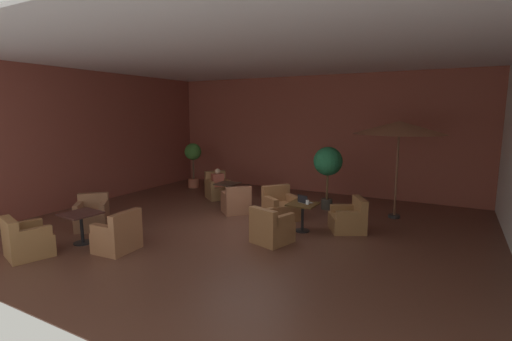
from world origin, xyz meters
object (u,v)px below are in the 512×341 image
Objects in this scene: armchair_front_left_south at (349,219)px; armchair_front_right_north at (27,242)px; patron_blue_shirt at (218,179)px; open_laptop at (304,201)px; armchair_mid_center_east at (217,189)px; patio_umbrella_tall_red at (399,128)px; armchair_front_left_east at (271,229)px; cafe_table_mid_center at (227,189)px; armchair_mid_center_north at (236,203)px; potted_tree_left_corner at (193,158)px; armchair_front_left_north at (280,207)px; iced_drink_cup at (307,202)px; potted_tree_mid_left at (328,164)px; cafe_table_front_right at (81,220)px; armchair_front_right_east at (118,236)px; armchair_front_right_south at (92,216)px; cafe_table_front_left at (303,210)px.

armchair_front_right_north is at bearing -138.31° from armchair_front_left_south.
open_laptop is at bearing -25.52° from patron_blue_shirt.
patio_umbrella_tall_red is (5.64, 0.41, 2.15)m from armchair_mid_center_east.
cafe_table_mid_center is (-2.71, 2.39, 0.18)m from armchair_front_left_east.
armchair_mid_center_north is 4.19m from potted_tree_left_corner.
potted_tree_left_corner is at bearing 147.79° from cafe_table_mid_center.
cafe_table_mid_center is at bearing 163.65° from armchair_front_left_north.
armchair_front_left_south is 9.68× the size of iced_drink_cup.
armchair_mid_center_north is at bearing -142.29° from potted_tree_mid_left.
armchair_front_left_east is at bearing 29.13° from cafe_table_front_right.
armchair_front_right_east is (-3.92, -3.63, 0.02)m from armchair_front_left_south.
armchair_front_left_north is at bearing 55.04° from armchair_front_right_north.
cafe_table_front_right is 1.09m from armchair_front_right_east.
patron_blue_shirt is (0.90, 4.21, 0.35)m from armchair_front_right_south.
potted_tree_mid_left is at bearing 57.12° from armchair_front_right_north.
cafe_table_front_right is 4.54m from cafe_table_mid_center.
patron_blue_shirt is at bearing 142.67° from cafe_table_mid_center.
patio_umbrella_tall_red reaches higher than armchair_mid_center_north.
cafe_table_front_left is at bearing -26.55° from armchair_mid_center_east.
potted_tree_left_corner is at bearing 152.98° from open_laptop.
patio_umbrella_tall_red reaches higher than cafe_table_mid_center.
armchair_front_left_north is 5.91m from armchair_front_right_north.
potted_tree_left_corner reaches higher than armchair_front_right_east.
patio_umbrella_tall_red is 3.36m from iced_drink_cup.
armchair_front_right_north reaches higher than cafe_table_front_left.
armchair_front_left_south is at bearing 36.50° from cafe_table_front_right.
armchair_mid_center_east is (-4.83, 1.36, 0.02)m from armchair_front_left_south.
cafe_table_front_left is 0.68× the size of armchair_front_right_south.
armchair_front_left_south is 1.77× the size of patron_blue_shirt.
cafe_table_front_left is at bearing -96.53° from open_laptop.
cafe_table_mid_center is 0.26× the size of patio_umbrella_tall_red.
cafe_table_mid_center is at bearing -168.11° from patio_umbrella_tall_red.
cafe_table_front_left is 4.24m from armchair_front_right_east.
armchair_front_left_north is at bearing -22.90° from armchair_mid_center_east.
open_laptop is (3.80, -1.81, 0.07)m from patron_blue_shirt.
armchair_front_left_north is 10.13× the size of iced_drink_cup.
armchair_front_right_east reaches higher than armchair_front_right_north.
cafe_table_front_right is 4.14m from armchair_mid_center_north.
open_laptop is (-1.80, -2.25, -1.73)m from patio_umbrella_tall_red.
armchair_front_left_south is at bearing -15.69° from armchair_mid_center_east.
potted_tree_left_corner is 6.53m from iced_drink_cup.
armchair_front_right_north is at bearing -136.98° from iced_drink_cup.
patio_umbrella_tall_red is at bearing 31.00° from armchair_front_left_north.
potted_tree_mid_left is at bearing 122.55° from armchair_front_left_south.
potted_tree_left_corner is at bearing 175.09° from patio_umbrella_tall_red.
cafe_table_mid_center is 5.33m from patio_umbrella_tall_red.
patio_umbrella_tall_red is at bearing 48.70° from armchair_front_right_east.
armchair_front_right_north is 1.63× the size of patron_blue_shirt.
armchair_mid_center_north is 0.54× the size of potted_tree_mid_left.
patio_umbrella_tall_red is at bearing 0.39° from potted_tree_mid_left.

